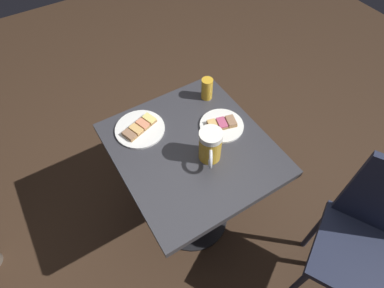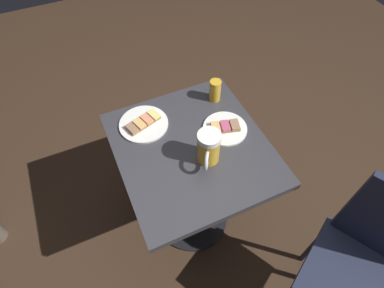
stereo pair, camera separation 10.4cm
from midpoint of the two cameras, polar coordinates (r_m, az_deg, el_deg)
ground_plane at (r=2.01m, az=-1.52°, el=-13.27°), size 6.00×6.00×0.00m
cafe_table at (r=1.52m, az=-1.97°, el=-4.70°), size 0.65×0.71×0.75m
plate_near at (r=1.45m, az=-11.60°, el=2.73°), size 0.23×0.23×0.03m
plate_far at (r=1.43m, az=3.41°, el=3.43°), size 0.20×0.20×0.03m
beer_mug at (r=1.27m, az=1.03°, el=-0.50°), size 0.11×0.14×0.16m
beer_glass_small at (r=1.53m, az=0.79°, el=10.03°), size 0.06×0.06×0.11m
cafe_chair at (r=1.55m, az=28.05°, el=-15.14°), size 0.52×0.52×0.93m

